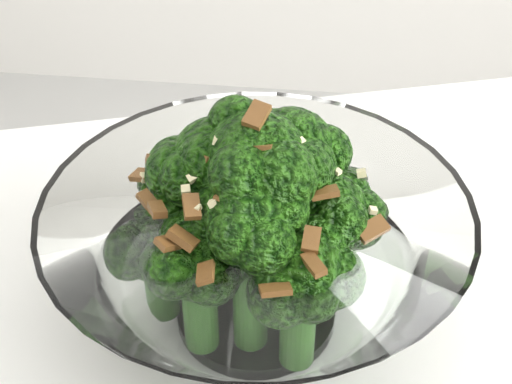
# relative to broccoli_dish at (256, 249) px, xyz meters

# --- Properties ---
(broccoli_dish) EXTENTS (0.24, 0.24, 0.16)m
(broccoli_dish) POSITION_rel_broccoli_dish_xyz_m (0.00, 0.00, 0.00)
(broccoli_dish) COLOR white
(broccoli_dish) RESTS_ON table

